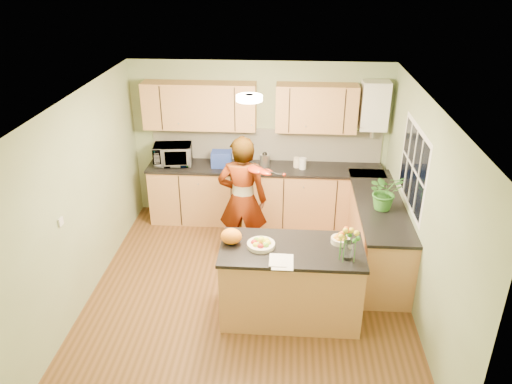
{
  "coord_description": "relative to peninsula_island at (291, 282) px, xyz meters",
  "views": [
    {
      "loc": [
        0.45,
        -5.17,
        3.93
      ],
      "look_at": [
        0.06,
        0.5,
        1.2
      ],
      "focal_mm": 35.0,
      "sensor_mm": 36.0,
      "label": 1
    }
  ],
  "objects": [
    {
      "name": "floor",
      "position": [
        -0.53,
        0.37,
        -0.47
      ],
      "size": [
        4.5,
        4.5,
        0.0
      ],
      "primitive_type": "plane",
      "color": "#523517",
      "rests_on": "ground"
    },
    {
      "name": "ceiling",
      "position": [
        -0.53,
        0.37,
        2.03
      ],
      "size": [
        4.0,
        4.5,
        0.02
      ],
      "primitive_type": "cube",
      "color": "white",
      "rests_on": "wall_back"
    },
    {
      "name": "wall_back",
      "position": [
        -0.53,
        2.62,
        0.78
      ],
      "size": [
        4.0,
        0.02,
        2.5
      ],
      "primitive_type": "cube",
      "color": "gray",
      "rests_on": "floor"
    },
    {
      "name": "wall_front",
      "position": [
        -0.53,
        -1.88,
        0.78
      ],
      "size": [
        4.0,
        0.02,
        2.5
      ],
      "primitive_type": "cube",
      "color": "gray",
      "rests_on": "floor"
    },
    {
      "name": "wall_left",
      "position": [
        -2.53,
        0.37,
        0.78
      ],
      "size": [
        0.02,
        4.5,
        2.5
      ],
      "primitive_type": "cube",
      "color": "gray",
      "rests_on": "floor"
    },
    {
      "name": "wall_right",
      "position": [
        1.47,
        0.37,
        0.78
      ],
      "size": [
        0.02,
        4.5,
        2.5
      ],
      "primitive_type": "cube",
      "color": "gray",
      "rests_on": "floor"
    },
    {
      "name": "back_counter",
      "position": [
        -0.43,
        2.32,
        0.0
      ],
      "size": [
        3.64,
        0.62,
        0.94
      ],
      "color": "#AB7544",
      "rests_on": "floor"
    },
    {
      "name": "right_counter",
      "position": [
        1.17,
        1.22,
        0.0
      ],
      "size": [
        0.62,
        2.24,
        0.94
      ],
      "color": "#AB7544",
      "rests_on": "floor"
    },
    {
      "name": "splashback",
      "position": [
        -0.43,
        2.6,
        0.73
      ],
      "size": [
        3.6,
        0.02,
        0.52
      ],
      "primitive_type": "cube",
      "color": "white",
      "rests_on": "back_counter"
    },
    {
      "name": "upper_cabinets",
      "position": [
        -0.7,
        2.45,
        1.38
      ],
      "size": [
        3.2,
        0.34,
        0.7
      ],
      "color": "#AB7544",
      "rests_on": "wall_back"
    },
    {
      "name": "boiler",
      "position": [
        1.17,
        2.46,
        1.43
      ],
      "size": [
        0.4,
        0.3,
        0.86
      ],
      "color": "white",
      "rests_on": "wall_back"
    },
    {
      "name": "window_right",
      "position": [
        1.46,
        0.97,
        1.08
      ],
      "size": [
        0.01,
        1.3,
        1.05
      ],
      "color": "white",
      "rests_on": "wall_right"
    },
    {
      "name": "light_switch",
      "position": [
        -2.51,
        -0.23,
        0.83
      ],
      "size": [
        0.02,
        0.09,
        0.09
      ],
      "primitive_type": "cube",
      "color": "white",
      "rests_on": "wall_left"
    },
    {
      "name": "ceiling_lamp",
      "position": [
        -0.53,
        0.67,
        1.99
      ],
      "size": [
        0.3,
        0.3,
        0.07
      ],
      "color": "#FFEABF",
      "rests_on": "ceiling"
    },
    {
      "name": "peninsula_island",
      "position": [
        0.0,
        0.0,
        0.0
      ],
      "size": [
        1.63,
        0.83,
        0.93
      ],
      "color": "#AB7544",
      "rests_on": "floor"
    },
    {
      "name": "fruit_dish",
      "position": [
        -0.35,
        0.0,
        0.51
      ],
      "size": [
        0.32,
        0.32,
        0.11
      ],
      "color": "beige",
      "rests_on": "peninsula_island"
    },
    {
      "name": "orange_bowl",
      "position": [
        0.55,
        0.15,
        0.52
      ],
      "size": [
        0.22,
        0.22,
        0.13
      ],
      "color": "beige",
      "rests_on": "peninsula_island"
    },
    {
      "name": "flower_vase",
      "position": [
        0.6,
        -0.18,
        0.77
      ],
      "size": [
        0.25,
        0.25,
        0.45
      ],
      "rotation": [
        0.0,
        0.0,
        0.03
      ],
      "color": "silver",
      "rests_on": "peninsula_island"
    },
    {
      "name": "orange_bag",
      "position": [
        -0.69,
        0.05,
        0.56
      ],
      "size": [
        0.3,
        0.29,
        0.18
      ],
      "primitive_type": "ellipsoid",
      "rotation": [
        0.0,
        0.0,
        -0.41
      ],
      "color": "orange",
      "rests_on": "peninsula_island"
    },
    {
      "name": "papers",
      "position": [
        -0.1,
        -0.3,
        0.47
      ],
      "size": [
        0.23,
        0.31,
        0.01
      ],
      "primitive_type": "cube",
      "color": "white",
      "rests_on": "peninsula_island"
    },
    {
      "name": "violinist",
      "position": [
        -0.67,
        1.19,
        0.45
      ],
      "size": [
        0.68,
        0.46,
        1.83
      ],
      "primitive_type": "imported",
      "rotation": [
        0.0,
        0.0,
        3.1
      ],
      "color": "#E3A68B",
      "rests_on": "floor"
    },
    {
      "name": "violin",
      "position": [
        -0.47,
        0.97,
        0.99
      ],
      "size": [
        0.63,
        0.55,
        0.16
      ],
      "primitive_type": null,
      "rotation": [
        0.17,
        0.0,
        -0.61
      ],
      "color": "#531605",
      "rests_on": "violinist"
    },
    {
      "name": "microwave",
      "position": [
        -1.86,
        2.32,
        0.63
      ],
      "size": [
        0.62,
        0.46,
        0.32
      ],
      "primitive_type": "imported",
      "rotation": [
        0.0,
        0.0,
        0.12
      ],
      "color": "white",
      "rests_on": "back_counter"
    },
    {
      "name": "blue_box",
      "position": [
        -1.1,
        2.28,
        0.59
      ],
      "size": [
        0.31,
        0.23,
        0.24
      ],
      "primitive_type": "cube",
      "rotation": [
        0.0,
        0.0,
        0.03
      ],
      "color": "#213899",
      "rests_on": "back_counter"
    },
    {
      "name": "kettle",
      "position": [
        -0.43,
        2.29,
        0.59
      ],
      "size": [
        0.15,
        0.15,
        0.29
      ],
      "rotation": [
        0.0,
        0.0,
        0.09
      ],
      "color": "#B8B8BC",
      "rests_on": "back_counter"
    },
    {
      "name": "jar_cream",
      "position": [
        0.06,
        2.34,
        0.55
      ],
      "size": [
        0.1,
        0.1,
        0.15
      ],
      "primitive_type": "cylinder",
      "rotation": [
        0.0,
        0.0,
        0.02
      ],
      "color": "beige",
      "rests_on": "back_counter"
    },
    {
      "name": "jar_white",
      "position": [
        0.15,
        2.27,
        0.56
      ],
      "size": [
        0.11,
        0.11,
        0.17
      ],
      "primitive_type": "cylinder",
      "rotation": [
        0.0,
        0.0,
        -0.03
      ],
      "color": "white",
      "rests_on": "back_counter"
    },
    {
      "name": "potted_plant",
      "position": [
        1.17,
        1.03,
        0.71
      ],
      "size": [
        0.53,
        0.49,
        0.48
      ],
      "primitive_type": "imported",
      "rotation": [
        0.0,
        0.0,
        0.32
      ],
      "color": "#357C29",
      "rests_on": "right_counter"
    }
  ]
}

